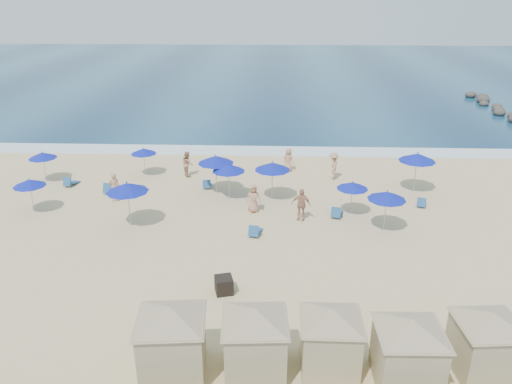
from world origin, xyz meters
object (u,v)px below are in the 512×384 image
(cabana_1, at_px, (255,332))
(umbrella_8, at_px, (417,157))
(beachgoer_2, at_px, (301,204))
(umbrella_7, at_px, (352,185))
(cabana_0, at_px, (172,332))
(umbrella_6, at_px, (272,166))
(cabana_2, at_px, (331,331))
(umbrella_9, at_px, (387,196))
(cabana_4, at_px, (488,335))
(beachgoer_5, at_px, (253,198))
(umbrella_0, at_px, (42,155))
(beachgoer_0, at_px, (114,187))
(beachgoer_3, at_px, (333,166))
(umbrella_1, at_px, (29,183))
(trash_bin, at_px, (224,285))
(beachgoer_4, at_px, (288,160))
(umbrella_3, at_px, (127,187))
(umbrella_5, at_px, (229,168))
(umbrella_2, at_px, (143,151))
(umbrella_4, at_px, (216,160))
(cabana_3, at_px, (409,343))
(beachgoer_1, at_px, (188,164))

(cabana_1, xyz_separation_m, umbrella_8, (9.62, 16.78, 0.72))
(beachgoer_2, bearing_deg, umbrella_7, 29.92)
(cabana_0, relative_size, umbrella_6, 1.83)
(cabana_2, distance_m, umbrella_9, 11.50)
(cabana_4, xyz_separation_m, beachgoer_5, (-8.46, 12.90, -0.68))
(umbrella_0, relative_size, beachgoer_2, 1.14)
(beachgoer_0, distance_m, beachgoer_3, 14.58)
(umbrella_1, bearing_deg, cabana_2, -37.36)
(umbrella_1, relative_size, beachgoer_0, 1.15)
(cabana_2, relative_size, umbrella_8, 1.58)
(cabana_2, distance_m, umbrella_7, 13.02)
(trash_bin, xyz_separation_m, beachgoer_4, (3.09, 15.70, 0.47))
(umbrella_3, relative_size, beachgoer_4, 1.57)
(umbrella_5, bearing_deg, cabana_1, -81.49)
(cabana_4, height_order, umbrella_2, cabana_4)
(umbrella_8, relative_size, beachgoer_3, 1.43)
(cabana_1, bearing_deg, cabana_2, 5.88)
(umbrella_8, xyz_separation_m, umbrella_9, (-3.04, -5.75, -0.28))
(trash_bin, relative_size, cabana_4, 0.17)
(umbrella_8, bearing_deg, umbrella_6, -169.53)
(umbrella_0, bearing_deg, beachgoer_3, 3.66)
(umbrella_4, distance_m, beachgoer_2, 6.60)
(cabana_3, xyz_separation_m, umbrella_2, (-13.62, 19.44, 0.17))
(umbrella_7, height_order, beachgoer_2, umbrella_7)
(umbrella_0, bearing_deg, beachgoer_2, -17.45)
(umbrella_7, relative_size, beachgoer_5, 1.21)
(trash_bin, xyz_separation_m, umbrella_3, (-5.86, 6.37, 1.92))
(cabana_1, distance_m, umbrella_9, 12.85)
(umbrella_7, height_order, beachgoer_0, umbrella_7)
(umbrella_0, relative_size, umbrella_4, 0.82)
(umbrella_8, distance_m, beachgoer_5, 10.98)
(cabana_0, xyz_separation_m, umbrella_8, (12.41, 16.96, 0.66))
(umbrella_4, relative_size, beachgoer_1, 1.47)
(cabana_4, relative_size, umbrella_4, 1.64)
(umbrella_0, xyz_separation_m, beachgoer_5, (14.41, -4.46, -1.00))
(umbrella_4, height_order, beachgoer_3, umbrella_4)
(umbrella_6, bearing_deg, cabana_4, -63.53)
(umbrella_3, relative_size, umbrella_9, 1.12)
(cabana_4, bearing_deg, beachgoer_1, 125.35)
(umbrella_4, distance_m, umbrella_5, 1.24)
(umbrella_3, bearing_deg, cabana_0, -67.67)
(umbrella_1, relative_size, beachgoer_4, 1.26)
(beachgoer_0, bearing_deg, cabana_4, 112.64)
(umbrella_0, height_order, beachgoer_2, umbrella_0)
(umbrella_5, height_order, beachgoer_1, umbrella_5)
(trash_bin, bearing_deg, cabana_4, -40.54)
(beachgoer_4, bearing_deg, cabana_1, 120.74)
(cabana_1, height_order, umbrella_6, cabana_1)
(umbrella_3, distance_m, umbrella_6, 8.81)
(umbrella_1, distance_m, beachgoer_5, 13.03)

